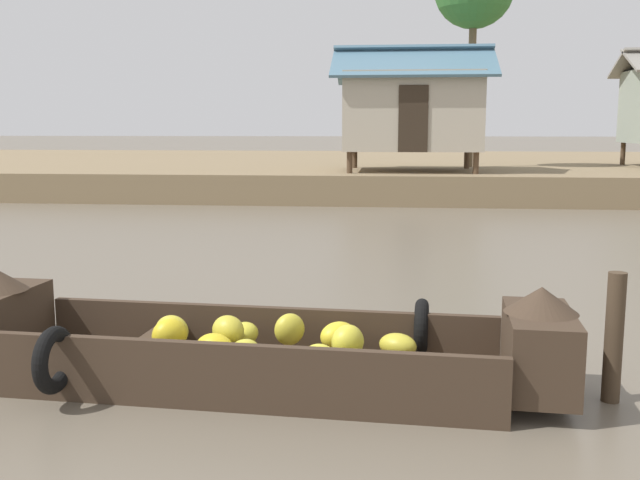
% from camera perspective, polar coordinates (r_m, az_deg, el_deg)
% --- Properties ---
extents(ground_plane, '(300.00, 300.00, 0.00)m').
position_cam_1_polar(ground_plane, '(10.31, 2.83, -3.02)').
color(ground_plane, '#665B4C').
extents(riverbank_strip, '(160.00, 20.00, 0.82)m').
position_cam_1_polar(riverbank_strip, '(29.37, 4.83, 5.47)').
color(riverbank_strip, '#7F6B4C').
rests_on(riverbank_strip, ground).
extents(banana_boat, '(5.14, 1.72, 0.91)m').
position_cam_1_polar(banana_boat, '(6.09, -5.22, -8.43)').
color(banana_boat, '#3D2D21').
rests_on(banana_boat, ground).
extents(stilt_house_left, '(4.57, 3.54, 3.60)m').
position_cam_1_polar(stilt_house_left, '(21.81, 7.18, 10.04)').
color(stilt_house_left, '#4C3826').
rests_on(stilt_house_left, riverbank_strip).
extents(mooring_post, '(0.14, 0.14, 1.02)m').
position_cam_1_polar(mooring_post, '(6.11, 21.89, -7.05)').
color(mooring_post, '#423323').
rests_on(mooring_post, ground).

